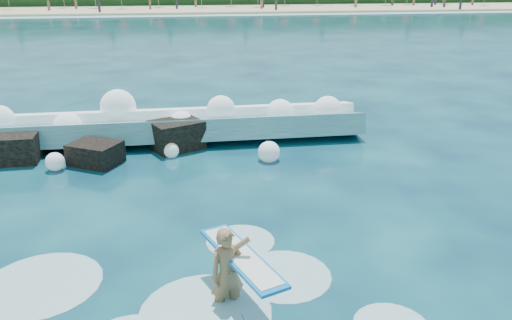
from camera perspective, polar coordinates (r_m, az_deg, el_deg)
The scene contains 9 objects.
ground at distance 12.29m, azimuth -5.58°, elevation -8.89°, with size 200.00×200.00×0.00m, color #061C37.
beach at distance 88.89m, azimuth -8.76°, elevation 16.65°, with size 140.00×20.00×0.40m, color tan.
wet_band at distance 77.93m, azimuth -8.68°, elevation 16.01°, with size 140.00×5.00×0.08m, color silver.
breaking_wave at distance 19.42m, azimuth -12.13°, elevation 3.57°, with size 16.23×2.61×1.40m.
rock_cluster at distance 18.32m, azimuth -18.69°, elevation 1.54°, with size 7.84×3.10×1.21m.
surfer_with_board at distance 9.77m, azimuth -2.92°, elevation -12.49°, with size 1.46×3.03×1.90m.
wave_spray at distance 19.19m, azimuth -11.77°, elevation 4.73°, with size 14.60×4.59×1.93m.
surf_foam at distance 10.45m, azimuth -9.24°, elevation -14.95°, with size 8.61×5.07×0.13m.
beachgoers at distance 87.38m, azimuth 0.83°, elevation 17.40°, with size 101.69×13.43×1.92m.
Camera 1 is at (-0.44, -10.69, 6.04)m, focal length 35.00 mm.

